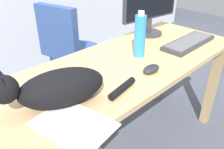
% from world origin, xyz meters
% --- Properties ---
extents(desk, '(1.57, 0.62, 0.73)m').
position_xyz_m(desk, '(0.00, 0.00, 0.62)').
color(desk, tan).
rests_on(desk, ground_plane).
extents(office_chair, '(0.49, 0.48, 0.94)m').
position_xyz_m(office_chair, '(0.10, 0.69, 0.41)').
color(office_chair, black).
rests_on(office_chair, ground_plane).
extents(monitor, '(0.48, 0.20, 0.42)m').
position_xyz_m(monitor, '(0.45, 0.20, 0.96)').
color(monitor, '#333338').
rests_on(monitor, desk).
extents(keyboard, '(0.44, 0.15, 0.03)m').
position_xyz_m(keyboard, '(0.48, -0.12, 0.74)').
color(keyboard, '#333338').
rests_on(keyboard, desk).
extents(cat, '(0.58, 0.29, 0.20)m').
position_xyz_m(cat, '(-0.51, -0.07, 0.81)').
color(cat, black).
rests_on(cat, desk).
extents(computer_mouse, '(0.11, 0.06, 0.04)m').
position_xyz_m(computer_mouse, '(-0.01, -0.17, 0.75)').
color(computer_mouse, '#232328').
rests_on(computer_mouse, desk).
extents(paper_sheet, '(0.26, 0.33, 0.00)m').
position_xyz_m(paper_sheet, '(-0.54, -0.22, 0.73)').
color(paper_sheet, white).
rests_on(paper_sheet, desk).
extents(water_bottle, '(0.07, 0.07, 0.27)m').
position_xyz_m(water_bottle, '(0.10, -0.00, 0.85)').
color(water_bottle, '#2D8CD1').
rests_on(water_bottle, desk).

